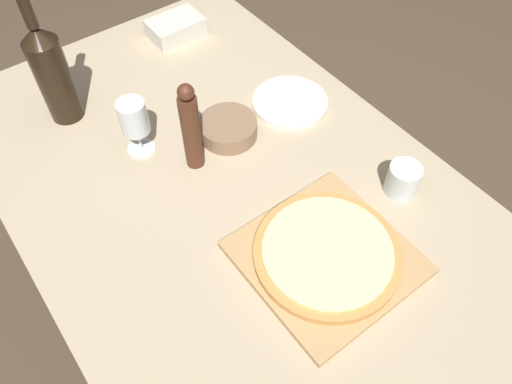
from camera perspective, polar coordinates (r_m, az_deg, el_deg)
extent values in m
plane|color=#4C3D2D|center=(1.88, -2.51, -12.95)|extent=(12.00, 12.00, 0.00)
cube|color=tan|center=(1.26, -3.65, 0.99)|extent=(0.97, 1.50, 0.03)
cylinder|color=brown|center=(1.59, 26.32, -16.03)|extent=(0.06, 0.06, 0.71)
cylinder|color=brown|center=(1.92, -25.83, 0.89)|extent=(0.06, 0.06, 0.71)
cylinder|color=brown|center=(2.09, -4.29, 12.03)|extent=(0.06, 0.06, 0.71)
cube|color=tan|center=(1.12, 8.02, -7.41)|extent=(0.34, 0.34, 0.02)
cylinder|color=#C68947|center=(1.10, 8.12, -6.94)|extent=(0.32, 0.32, 0.02)
cylinder|color=beige|center=(1.09, 8.19, -6.61)|extent=(0.28, 0.28, 0.01)
cylinder|color=black|center=(1.42, -21.97, 11.73)|extent=(0.09, 0.09, 0.24)
cone|color=black|center=(1.34, -23.80, 16.16)|extent=(0.09, 0.09, 0.04)
cylinder|color=black|center=(1.31, -24.70, 18.26)|extent=(0.03, 0.03, 0.08)
cylinder|color=#4C2819|center=(1.21, -7.38, 6.71)|extent=(0.05, 0.05, 0.21)
sphere|color=#4C2819|center=(1.12, -8.05, 11.22)|extent=(0.04, 0.04, 0.04)
cylinder|color=silver|center=(1.34, -12.94, 4.88)|extent=(0.07, 0.07, 0.00)
cylinder|color=silver|center=(1.32, -13.21, 5.91)|extent=(0.01, 0.01, 0.07)
cylinder|color=silver|center=(1.26, -13.85, 8.31)|extent=(0.07, 0.07, 0.09)
cylinder|color=#84664C|center=(1.33, -3.19, 7.26)|extent=(0.15, 0.15, 0.05)
cylinder|color=silver|center=(1.24, 16.42, 1.38)|extent=(0.08, 0.08, 0.08)
cylinder|color=silver|center=(1.43, 3.90, 10.23)|extent=(0.21, 0.21, 0.01)
cube|color=beige|center=(1.69, -9.16, 18.08)|extent=(0.17, 0.11, 0.06)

